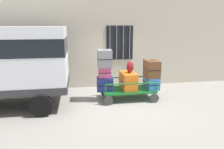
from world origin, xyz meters
TOP-DOWN VIEW (x-y plane):
  - ground_plane at (0.00, 0.00)m, footprint 40.00×40.00m
  - building_wall at (0.00, 2.25)m, footprint 12.00×0.38m
  - luggage_cart at (0.37, 0.27)m, footprint 2.04×1.16m
  - cart_railing at (0.37, 0.27)m, footprint 1.93×1.02m
  - suitcase_left_bottom at (-0.53, 0.26)m, footprint 0.63×0.54m
  - suitcase_left_middle at (-0.53, 0.30)m, footprint 0.47×0.41m
  - suitcase_left_top at (-0.53, 0.25)m, footprint 0.53×0.58m
  - suitcase_midleft_bottom at (0.37, 0.30)m, footprint 0.56×0.90m
  - suitcase_center_bottom at (1.28, 0.26)m, footprint 0.45×0.79m
  - suitcase_center_middle at (1.28, 0.28)m, footprint 0.51×0.78m
  - backpack at (0.42, 0.26)m, footprint 0.27×0.22m

SIDE VIEW (x-z plane):
  - ground_plane at x=0.00m, z-range 0.00..0.00m
  - luggage_cart at x=0.37m, z-range 0.13..0.51m
  - suitcase_center_bottom at x=1.28m, z-range 0.38..0.83m
  - suitcase_left_bottom at x=-0.53m, z-range 0.38..0.88m
  - cart_railing at x=0.37m, z-range 0.50..0.88m
  - suitcase_midleft_bottom at x=0.37m, z-range 0.38..1.03m
  - suitcase_left_middle at x=-0.53m, z-range 0.88..1.28m
  - suitcase_center_middle at x=1.28m, z-range 0.83..1.48m
  - backpack at x=0.42m, z-range 1.03..1.47m
  - suitcase_left_top at x=-0.53m, z-range 1.28..1.92m
  - building_wall at x=0.00m, z-range 0.00..5.00m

